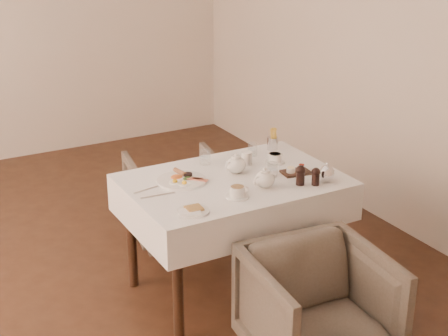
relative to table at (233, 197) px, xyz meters
The scene contains 20 objects.
table is the anchor object (origin of this frame).
armchair_near 0.92m from the table, 88.66° to the right, with size 0.69×0.71×0.64m, color #4D4338.
armchair_far 0.93m from the table, 89.11° to the left, with size 0.65×0.67×0.61m, color #4D4338.
breakfast_plate 0.33m from the table, 157.38° to the left, with size 0.30×0.30×0.04m.
side_plate 0.54m from the table, 144.40° to the right, with size 0.19×0.18×0.02m.
teapot_centre 0.20m from the table, 50.80° to the left, with size 0.17×0.13×0.13m, color white, non-canonical shape.
teapot_front 0.29m from the table, 66.70° to the right, with size 0.16×0.12×0.13m, color white, non-canonical shape.
creamer 0.30m from the table, 41.07° to the left, with size 0.07×0.07×0.08m, color white.
teacup_near 0.31m from the table, 114.78° to the right, with size 0.13×0.13×0.07m.
teacup_far 0.41m from the table, 16.24° to the left, with size 0.13×0.13×0.06m.
glass_left 0.34m from the table, 96.62° to the left, with size 0.07×0.07×0.09m, color silver.
glass_mid 0.29m from the table, 19.31° to the right, with size 0.06×0.06×0.09m, color silver.
glass_right 0.46m from the table, 43.21° to the left, with size 0.06×0.06×0.09m, color silver.
condiment_board 0.41m from the table, 15.99° to the right, with size 0.18×0.14×0.04m.
pepper_mill_left 0.44m from the table, 41.58° to the right, with size 0.06×0.06×0.12m, color black, non-canonical shape.
pepper_mill_right 0.52m from the table, 39.95° to the right, with size 0.05×0.05×0.11m, color black, non-canonical shape.
silver_pot 0.58m from the table, 32.70° to the right, with size 0.11×0.09×0.12m, color white, non-canonical shape.
fries_cup 0.61m from the table, 33.66° to the left, with size 0.07×0.07×0.15m.
cutlery_fork 0.54m from the table, 169.35° to the left, with size 0.01×0.19×0.00m, color silver.
cutlery_knife 0.51m from the table, behind, with size 0.02×0.21×0.00m, color silver.
Camera 1 is at (-1.16, -3.89, 2.32)m, focal length 55.00 mm.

